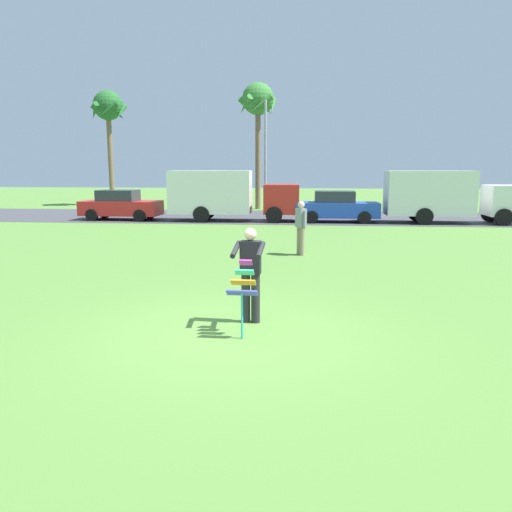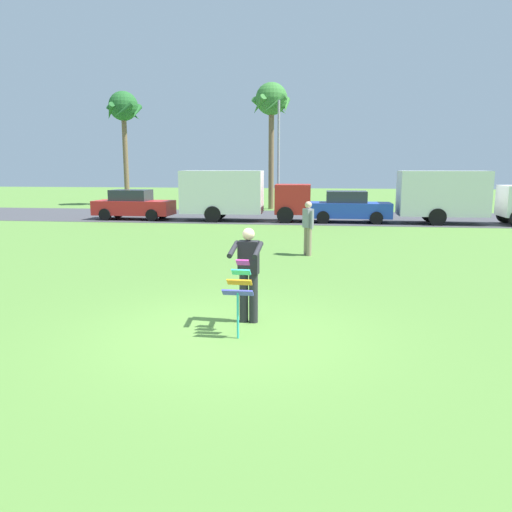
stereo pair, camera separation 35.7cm
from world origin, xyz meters
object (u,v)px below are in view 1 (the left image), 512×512
object	(u,v)px
parked_car_red	(121,205)
person_walker_near	(301,226)
palm_tree_left_near	(108,110)
kite_held	(243,286)
parked_car_blue	(337,207)
streetlight_pole	(266,148)
person_kite_flyer	(250,271)
parked_truck_white_box	(445,195)
palm_tree_right_near	(258,104)
parked_truck_red_cab	(226,194)

from	to	relation	value
parked_car_red	person_walker_near	world-z (taller)	person_walker_near
palm_tree_left_near	person_walker_near	size ratio (longest dim) A/B	4.75
parked_car_red	kite_held	bearing A→B (deg)	-63.82
parked_car_blue	streetlight_pole	distance (m)	8.82
person_kite_flyer	kite_held	distance (m)	0.73
kite_held	palm_tree_left_near	bearing A→B (deg)	115.29
palm_tree_left_near	person_kite_flyer	bearing A→B (deg)	-64.06
kite_held	person_walker_near	distance (m)	8.00
person_kite_flyer	parked_truck_white_box	size ratio (longest dim) A/B	0.26
kite_held	parked_car_blue	xyz separation A→B (m)	(2.62, 17.98, -0.08)
palm_tree_right_near	streetlight_pole	size ratio (longest dim) A/B	1.18
parked_truck_white_box	palm_tree_left_near	xyz separation A→B (m)	(-21.20, 9.95, 5.41)
parked_car_red	palm_tree_left_near	xyz separation A→B (m)	(-4.35, 9.95, 6.05)
kite_held	parked_truck_white_box	distance (m)	19.69
parked_car_blue	parked_truck_white_box	xyz separation A→B (m)	(5.39, -0.00, 0.64)
parked_truck_white_box	person_walker_near	world-z (taller)	parked_truck_white_box
person_kite_flyer	parked_truck_red_cab	world-z (taller)	parked_truck_red_cab
kite_held	parked_truck_white_box	bearing A→B (deg)	65.99
palm_tree_left_near	person_walker_near	xyz separation A→B (m)	(14.07, -19.98, -5.89)
parked_truck_red_cab	streetlight_pole	xyz separation A→B (m)	(1.49, 7.05, 2.59)
parked_truck_red_cab	parked_car_blue	distance (m)	5.75
person_kite_flyer	parked_car_blue	bearing A→B (deg)	81.51
kite_held	parked_truck_red_cab	world-z (taller)	parked_truck_red_cab
parked_car_red	parked_truck_red_cab	xyz separation A→B (m)	(5.74, 0.00, 0.64)
person_walker_near	parked_car_red	bearing A→B (deg)	134.09
person_kite_flyer	person_walker_near	bearing A→B (deg)	83.39
palm_tree_left_near	parked_car_blue	bearing A→B (deg)	-32.17
person_kite_flyer	parked_car_red	xyz separation A→B (m)	(-8.88, 17.26, -0.18)
parked_truck_white_box	person_kite_flyer	bearing A→B (deg)	-114.78
parked_car_red	parked_truck_red_cab	distance (m)	5.78
parked_truck_red_cab	palm_tree_right_near	distance (m)	9.71
parked_truck_white_box	streetlight_pole	bearing A→B (deg)	143.76
kite_held	parked_car_red	size ratio (longest dim) A/B	0.29
palm_tree_right_near	parked_truck_white_box	bearing A→B (deg)	-38.02
palm_tree_left_near	person_walker_near	bearing A→B (deg)	-54.84
parked_car_red	person_walker_near	distance (m)	13.97
parked_truck_white_box	palm_tree_left_near	distance (m)	24.04
kite_held	parked_car_blue	size ratio (longest dim) A/B	0.30
parked_car_blue	kite_held	bearing A→B (deg)	-98.29
parked_truck_white_box	kite_held	bearing A→B (deg)	-114.01
parked_car_red	parked_car_blue	distance (m)	11.46
palm_tree_right_near	kite_held	bearing A→B (deg)	-85.17
person_kite_flyer	kite_held	bearing A→B (deg)	-93.29
kite_held	person_walker_near	size ratio (longest dim) A/B	0.72
parked_truck_red_cab	person_kite_flyer	bearing A→B (deg)	-79.70
kite_held	palm_tree_right_near	bearing A→B (deg)	94.83
parked_truck_white_box	person_walker_near	distance (m)	12.32
kite_held	palm_tree_right_near	world-z (taller)	palm_tree_right_near
person_kite_flyer	streetlight_pole	distance (m)	24.55
parked_truck_white_box	person_walker_near	xyz separation A→B (m)	(-7.13, -10.03, -0.48)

